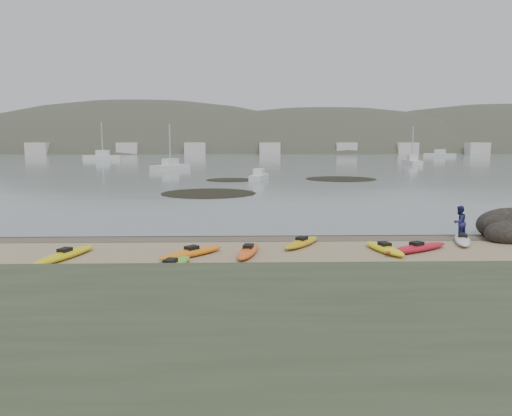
{
  "coord_description": "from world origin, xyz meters",
  "views": [
    {
      "loc": [
        -0.67,
        -25.53,
        5.02
      ],
      "look_at": [
        0.0,
        0.0,
        1.5
      ],
      "focal_mm": 35.0,
      "sensor_mm": 36.0,
      "label": 1
    }
  ],
  "objects": [
    {
      "name": "kayaks",
      "position": [
        1.02,
        -4.05,
        0.17
      ],
      "size": [
        20.09,
        8.12,
        0.34
      ],
      "color": "#77C527",
      "rests_on": "ground"
    },
    {
      "name": "wet_sand",
      "position": [
        0.0,
        -0.3,
        0.0
      ],
      "size": [
        60.0,
        60.0,
        0.0
      ],
      "primitive_type": "plane",
      "color": "brown",
      "rests_on": "ground"
    },
    {
      "name": "far_town",
      "position": [
        6.0,
        145.0,
        2.0
      ],
      "size": [
        199.0,
        5.0,
        4.0
      ],
      "color": "beige",
      "rests_on": "ground"
    },
    {
      "name": "water",
      "position": [
        0.0,
        300.0,
        0.01
      ],
      "size": [
        1200.0,
        1200.0,
        0.0
      ],
      "primitive_type": "plane",
      "color": "slate",
      "rests_on": "ground"
    },
    {
      "name": "kelp_mats",
      "position": [
        2.81,
        30.43,
        0.03
      ],
      "size": [
        24.51,
        25.45,
        0.04
      ],
      "color": "black",
      "rests_on": "water"
    },
    {
      "name": "moored_boats",
      "position": [
        6.91,
        87.81,
        0.57
      ],
      "size": [
        99.79,
        86.03,
        1.28
      ],
      "color": "silver",
      "rests_on": "ground"
    },
    {
      "name": "ground",
      "position": [
        0.0,
        0.0,
        0.0
      ],
      "size": [
        600.0,
        600.0,
        0.0
      ],
      "primitive_type": "plane",
      "color": "tan",
      "rests_on": "ground"
    },
    {
      "name": "bluff",
      "position": [
        0.0,
        -17.5,
        1.0
      ],
      "size": [
        60.0,
        8.0,
        2.0
      ],
      "primitive_type": "cube",
      "color": "#475138",
      "rests_on": "ground"
    },
    {
      "name": "person_east",
      "position": [
        10.33,
        -0.8,
        0.84
      ],
      "size": [
        1.03,
        0.98,
        1.69
      ],
      "primitive_type": "imported",
      "rotation": [
        0.0,
        0.0,
        3.71
      ],
      "color": "navy",
      "rests_on": "ground"
    },
    {
      "name": "far_hills",
      "position": [
        39.38,
        193.97,
        -15.93
      ],
      "size": [
        550.0,
        135.0,
        80.0
      ],
      "color": "#384235",
      "rests_on": "ground"
    }
  ]
}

